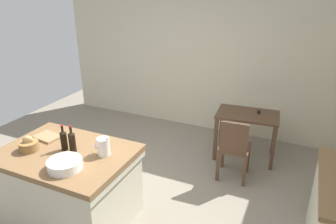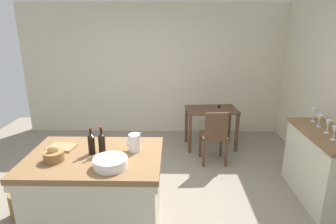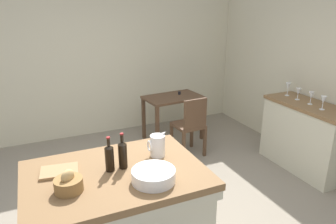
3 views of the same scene
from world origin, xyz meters
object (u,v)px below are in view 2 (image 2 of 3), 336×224
Objects in this scene: cutting_board at (62,147)px; wine_glass_far_right at (314,112)px; writing_desk at (211,115)px; wicker_hamper at (22,204)px; wash_bowl at (110,163)px; wine_bottle_dark at (102,143)px; wooden_chair at (214,135)px; wine_glass_middle at (328,124)px; wine_bottle_amber at (91,143)px; side_cabinet at (321,166)px; bread_basket at (54,155)px; wine_glass_left at (335,130)px; wine_glass_right at (320,119)px; island_table at (97,188)px; pitcher at (135,142)px.

wine_glass_far_right reaches higher than cutting_board.
writing_desk is 3.24m from wicker_hamper.
wash_bowl is (-1.30, -2.43, 0.30)m from writing_desk.
wine_bottle_dark is (-0.15, 0.29, 0.08)m from wash_bowl.
wine_glass_middle reaches higher than wooden_chair.
wine_bottle_amber is (-1.52, -1.48, 0.49)m from wooden_chair.
wicker_hamper is at bearing -166.77° from wine_glass_far_right.
wine_bottle_amber is (-2.76, -0.53, 0.52)m from side_cabinet.
wine_bottle_dark is at bearing -168.72° from wine_glass_middle.
side_cabinet is 5.94× the size of bread_basket.
wine_glass_far_right reaches higher than bread_basket.
wine_bottle_dark is at bearing -173.20° from wine_glass_left.
writing_desk is 5.57× the size of wine_glass_left.
wine_glass_far_right is (0.02, 0.21, 0.02)m from wine_glass_right.
island_table is 1.57× the size of wooden_chair.
wooden_chair is 1.75m from wine_glass_left.
writing_desk is 2.67m from wine_bottle_amber.
wine_glass_left reaches higher than bread_basket.
island_table is at bearing -7.83° from wicker_hamper.
island_table is at bearing -134.58° from wooden_chair.
wine_glass_left is at bearing -95.86° from wine_glass_far_right.
wine_bottle_dark is at bearing 27.02° from island_table.
cutting_board is (-0.04, 0.30, -0.05)m from bread_basket.
wine_glass_middle is 1.04× the size of wine_glass_right.
wine_glass_far_right reaches higher than wine_glass_right.
wine_glass_right is at bearing 22.68° from wash_bowl.
wine_glass_middle is (3.12, 0.40, 0.15)m from cutting_board.
wine_bottle_dark reaches higher than bread_basket.
wine_glass_right is (-0.00, 0.23, 0.56)m from side_cabinet.
wine_bottle_dark is at bearing -160.25° from wine_glass_far_right.
wine_glass_middle is at bearing 156.13° from side_cabinet.
wine_bottle_dark is at bearing -124.08° from writing_desk.
writing_desk is 3.00m from bread_basket.
wine_glass_middle reaches higher than wash_bowl.
cutting_board is 3.15m from wine_glass_middle.
writing_desk is 4.65× the size of bread_basket.
wine_glass_left reaches higher than cutting_board.
pitcher is 0.80× the size of wine_bottle_amber.
wash_bowl is 1.05× the size of wicker_hamper.
wine_glass_left is at bearing 8.98° from bread_basket.
wine_glass_far_right is (2.75, 1.00, 0.57)m from island_table.
wooden_chair is 5.66× the size of wine_glass_right.
wooden_chair is at bearing 54.46° from wash_bowl.
wine_glass_right is 3.83m from wicker_hamper.
wine_glass_right is (2.73, 0.79, 0.56)m from island_table.
wine_glass_left is 0.54× the size of wicker_hamper.
wine_bottle_amber reaches higher than pitcher.
cutting_board is 0.52m from wine_bottle_dark.
wooden_chair reaches higher than wicker_hamper.
island_table is 0.56m from wash_bowl.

